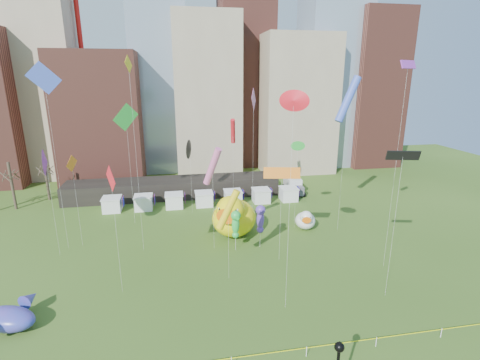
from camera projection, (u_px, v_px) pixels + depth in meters
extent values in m
cube|color=gray|center=(42.00, 77.00, 75.07)|extent=(14.00, 12.00, 42.00)
cube|color=brown|center=(101.00, 118.00, 73.70)|extent=(16.00, 14.00, 26.00)
cube|color=#8C9EB2|center=(158.00, 47.00, 79.28)|extent=(12.00, 12.00, 55.00)
cube|color=gray|center=(206.00, 96.00, 80.16)|extent=(14.00, 14.00, 34.00)
cube|color=brown|center=(245.00, 18.00, 82.81)|extent=(12.00, 12.00, 68.00)
cube|color=gray|center=(295.00, 105.00, 82.28)|extent=(16.00, 14.00, 30.00)
cube|color=#8C9EB2|center=(331.00, 64.00, 85.28)|extent=(14.00, 12.00, 48.00)
cube|color=brown|center=(372.00, 90.00, 86.79)|extent=(12.00, 12.00, 36.00)
cylinder|color=red|center=(316.00, 0.00, 82.57)|extent=(1.00, 1.00, 76.00)
cube|color=black|center=(174.00, 188.00, 66.07)|extent=(38.00, 6.00, 3.20)
cube|color=white|center=(112.00, 205.00, 58.82)|extent=(2.80, 2.80, 2.20)
cube|color=red|center=(123.00, 201.00, 58.99)|extent=(0.08, 1.40, 1.60)
cube|color=white|center=(144.00, 203.00, 59.68)|extent=(2.80, 2.80, 2.20)
cube|color=red|center=(155.00, 199.00, 59.85)|extent=(0.08, 1.40, 1.60)
cube|color=white|center=(174.00, 201.00, 60.55)|extent=(2.80, 2.80, 2.20)
cube|color=red|center=(185.00, 198.00, 60.72)|extent=(0.08, 1.40, 1.60)
cube|color=white|center=(204.00, 199.00, 61.41)|extent=(2.80, 2.80, 2.20)
cube|color=red|center=(214.00, 196.00, 61.58)|extent=(0.08, 1.40, 1.60)
cube|color=white|center=(233.00, 198.00, 62.27)|extent=(2.80, 2.80, 2.20)
cube|color=red|center=(243.00, 194.00, 62.44)|extent=(0.08, 1.40, 1.60)
cube|color=white|center=(261.00, 196.00, 63.14)|extent=(2.80, 2.80, 2.20)
cube|color=red|center=(271.00, 193.00, 63.31)|extent=(0.08, 1.40, 1.60)
cube|color=white|center=(288.00, 194.00, 64.00)|extent=(2.80, 2.80, 2.20)
cube|color=red|center=(298.00, 191.00, 64.17)|extent=(0.08, 1.40, 1.60)
cylinder|color=#382B21|center=(12.00, 186.00, 59.03)|extent=(0.44, 0.44, 8.00)
cylinder|color=#382B21|center=(47.00, 180.00, 63.57)|extent=(0.44, 0.44, 7.50)
cylinder|color=white|center=(306.00, 352.00, 28.45)|extent=(0.06, 0.06, 0.90)
cylinder|color=white|center=(376.00, 342.00, 29.48)|extent=(0.06, 0.06, 0.90)
cylinder|color=white|center=(441.00, 333.00, 30.52)|extent=(0.06, 0.06, 0.90)
cube|color=#F5FF0D|center=(231.00, 358.00, 27.31)|extent=(50.00, 0.02, 0.07)
ellipsoid|color=yellow|center=(234.00, 218.00, 49.80)|extent=(8.24, 8.81, 4.97)
ellipsoid|color=yellow|center=(238.00, 212.00, 52.42)|extent=(2.01, 1.81, 2.01)
sphere|color=yellow|center=(230.00, 210.00, 47.16)|extent=(4.87, 4.87, 3.74)
cone|color=orange|center=(227.00, 215.00, 45.70)|extent=(2.54, 2.33, 2.05)
sphere|color=white|center=(221.00, 209.00, 46.25)|extent=(0.67, 0.67, 0.67)
sphere|color=white|center=(236.00, 210.00, 45.85)|extent=(0.67, 0.67, 0.67)
sphere|color=black|center=(220.00, 209.00, 45.96)|extent=(0.34, 0.34, 0.34)
sphere|color=black|center=(236.00, 211.00, 45.55)|extent=(0.34, 0.34, 0.34)
ellipsoid|color=white|center=(305.00, 221.00, 52.19)|extent=(3.72, 4.06, 2.38)
ellipsoid|color=white|center=(305.00, 218.00, 53.46)|extent=(0.93, 0.81, 0.97)
sphere|color=white|center=(306.00, 217.00, 50.90)|extent=(2.22, 2.22, 1.79)
cone|color=orange|center=(306.00, 220.00, 50.19)|extent=(1.17, 1.05, 0.99)
sphere|color=white|center=(303.00, 217.00, 50.41)|extent=(0.32, 0.32, 0.32)
sphere|color=white|center=(310.00, 217.00, 50.32)|extent=(0.32, 0.32, 0.32)
sphere|color=black|center=(303.00, 217.00, 50.27)|extent=(0.16, 0.16, 0.16)
sphere|color=black|center=(310.00, 217.00, 50.17)|extent=(0.16, 0.16, 0.16)
cylinder|color=silver|center=(236.00, 238.00, 45.45)|extent=(0.03, 0.03, 3.49)
ellipsoid|color=green|center=(236.00, 225.00, 44.96)|extent=(1.00, 0.84, 2.43)
sphere|color=green|center=(236.00, 215.00, 44.46)|extent=(1.32, 1.32, 1.24)
cone|color=green|center=(236.00, 218.00, 43.95)|extent=(0.48, 0.80, 0.43)
sphere|color=green|center=(235.00, 235.00, 45.40)|extent=(0.87, 0.87, 0.87)
cylinder|color=silver|center=(260.00, 233.00, 46.33)|extent=(0.03, 0.03, 3.82)
ellipsoid|color=#5E39AD|center=(260.00, 219.00, 45.80)|extent=(1.12, 0.99, 2.47)
sphere|color=#5E39AD|center=(261.00, 210.00, 45.29)|extent=(1.51, 1.51, 1.26)
cone|color=#5E39AD|center=(262.00, 212.00, 44.77)|extent=(0.61, 0.87, 0.44)
sphere|color=#5E39AD|center=(260.00, 230.00, 46.24)|extent=(0.88, 0.88, 0.88)
ellipsoid|color=#573CA4|center=(8.00, 319.00, 31.45)|extent=(5.72, 4.38, 1.95)
cone|color=#573CA4|center=(30.00, 298.00, 33.94)|extent=(1.84, 1.95, 1.37)
sphere|color=black|center=(339.00, 347.00, 21.92)|extent=(0.62, 0.62, 0.62)
cone|color=black|center=(340.00, 343.00, 21.83)|extent=(0.22, 0.22, 0.28)
cube|color=silver|center=(292.00, 183.00, 69.04)|extent=(2.72, 5.20, 2.53)
cube|color=#595960|center=(297.00, 191.00, 66.10)|extent=(2.43, 1.95, 1.62)
cylinder|color=black|center=(288.00, 192.00, 67.47)|extent=(0.30, 0.92, 0.91)
cylinder|color=black|center=(301.00, 191.00, 67.77)|extent=(0.30, 0.92, 0.91)
cylinder|color=black|center=(284.00, 186.00, 70.75)|extent=(0.30, 0.92, 0.91)
cylinder|color=black|center=(296.00, 186.00, 71.05)|extent=(0.30, 0.92, 0.91)
cylinder|color=silver|center=(289.00, 213.00, 31.85)|extent=(0.02, 0.02, 19.44)
cone|color=red|center=(294.00, 101.00, 29.13)|extent=(1.50, 1.27, 1.75)
cylinder|color=silver|center=(213.00, 209.00, 44.93)|extent=(0.02, 0.02, 10.86)
cylinder|color=pink|center=(212.00, 166.00, 43.41)|extent=(2.53, 2.73, 4.92)
cylinder|color=silver|center=(394.00, 230.00, 34.42)|extent=(0.02, 0.02, 14.49)
cube|color=black|center=(403.00, 155.00, 32.39)|extent=(2.97, 1.12, 0.91)
cylinder|color=silver|center=(131.00, 172.00, 52.27)|extent=(0.02, 0.02, 15.83)
cube|color=green|center=(126.00, 117.00, 50.06)|extent=(3.25, 2.13, 3.86)
cylinder|color=silver|center=(137.00, 164.00, 42.71)|extent=(0.02, 0.02, 22.61)
cube|color=yellow|center=(128.00, 64.00, 39.56)|extent=(0.60, 1.85, 1.92)
cylinder|color=silver|center=(57.00, 168.00, 43.66)|extent=(0.02, 0.02, 21.14)
cube|color=blue|center=(44.00, 78.00, 40.71)|extent=(3.54, 1.11, 3.70)
cylinder|color=silver|center=(77.00, 206.00, 45.63)|extent=(0.02, 0.02, 11.04)
cube|color=orange|center=(72.00, 164.00, 44.09)|extent=(0.89, 1.89, 2.06)
cylinder|color=silver|center=(395.00, 173.00, 39.00)|extent=(0.02, 0.02, 22.45)
cube|color=purple|center=(408.00, 64.00, 35.87)|extent=(2.53, 1.64, 0.83)
cylinder|color=silver|center=(117.00, 238.00, 35.47)|extent=(0.02, 0.02, 12.10)
cube|color=red|center=(111.00, 179.00, 33.78)|extent=(1.16, 2.26, 2.51)
cylinder|color=silver|center=(253.00, 157.00, 56.91)|extent=(0.02, 0.02, 17.92)
cube|color=pink|center=(254.00, 99.00, 54.41)|extent=(1.37, 3.14, 3.41)
cylinder|color=silver|center=(191.00, 182.00, 57.09)|extent=(0.02, 0.02, 10.44)
cone|color=black|center=(190.00, 149.00, 55.64)|extent=(1.02, 2.92, 2.92)
cylinder|color=silver|center=(296.00, 188.00, 51.09)|extent=(0.02, 0.02, 12.13)
cone|color=green|center=(298.00, 146.00, 49.40)|extent=(1.31, 0.47, 1.31)
cylinder|color=silver|center=(229.00, 245.00, 38.48)|extent=(0.02, 0.02, 8.03)
cylinder|color=yellow|center=(228.00, 210.00, 37.36)|extent=(2.60, 0.85, 4.38)
cylinder|color=silver|center=(342.00, 168.00, 49.48)|extent=(0.02, 0.02, 18.42)
cylinder|color=blue|center=(348.00, 99.00, 46.91)|extent=(3.71, 1.87, 6.07)
cylinder|color=silver|center=(280.00, 218.00, 42.10)|extent=(0.02, 0.02, 10.84)
cube|color=orange|center=(282.00, 173.00, 40.58)|extent=(4.16, 1.41, 1.25)
cylinder|color=silver|center=(53.00, 210.00, 43.06)|extent=(0.02, 0.02, 11.81)
cone|color=purple|center=(46.00, 162.00, 41.42)|extent=(1.08, 2.96, 2.96)
cylinder|color=silver|center=(233.00, 184.00, 48.89)|extent=(0.02, 0.02, 14.43)
cylinder|color=red|center=(233.00, 131.00, 46.88)|extent=(0.95, 2.07, 3.40)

